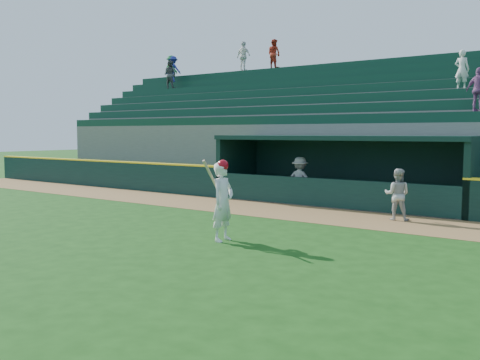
{
  "coord_description": "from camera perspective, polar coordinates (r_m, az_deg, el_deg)",
  "views": [
    {
      "loc": [
        8.44,
        -9.87,
        2.57
      ],
      "look_at": [
        0.0,
        1.6,
        1.3
      ],
      "focal_mm": 40.0,
      "sensor_mm": 36.0,
      "label": 1
    }
  ],
  "objects": [
    {
      "name": "ground",
      "position": [
        13.24,
        -4.13,
        -6.11
      ],
      "size": [
        120.0,
        120.0,
        0.0
      ],
      "primitive_type": "plane",
      "color": "#164310",
      "rests_on": "ground"
    },
    {
      "name": "batter_at_plate",
      "position": [
        12.63,
        -1.85,
        -2.2
      ],
      "size": [
        0.5,
        0.84,
        1.95
      ],
      "color": "silver",
      "rests_on": "ground"
    },
    {
      "name": "dugout_player_inside",
      "position": [
        19.59,
        6.41,
        -0.01
      ],
      "size": [
        1.14,
        0.73,
        1.68
      ],
      "primitive_type": "imported",
      "rotation": [
        0.0,
        0.0,
        3.24
      ],
      "color": "#9C9C97",
      "rests_on": "ground"
    },
    {
      "name": "dugout_player_front",
      "position": [
        16.29,
        16.43,
        -1.49
      ],
      "size": [
        0.85,
        0.73,
        1.52
      ],
      "primitive_type": "imported",
      "rotation": [
        0.0,
        0.0,
        3.37
      ],
      "color": "#ADADA8",
      "rests_on": "ground"
    },
    {
      "name": "warning_track",
      "position": [
        17.2,
        6.54,
        -3.51
      ],
      "size": [
        40.0,
        3.0,
        0.01
      ],
      "primitive_type": "cube",
      "color": "olive",
      "rests_on": "ground"
    },
    {
      "name": "wall_stripe_left",
      "position": [
        26.45,
        -15.2,
        2.01
      ],
      "size": [
        15.5,
        0.32,
        0.06
      ],
      "primitive_type": "cube",
      "color": "yellow",
      "rests_on": "field_wall_left"
    },
    {
      "name": "stands",
      "position": [
        23.98,
        15.75,
        4.51
      ],
      "size": [
        34.5,
        6.25,
        7.61
      ],
      "color": "slate",
      "rests_on": "ground"
    },
    {
      "name": "dugout",
      "position": [
        19.8,
        11.06,
        1.49
      ],
      "size": [
        9.4,
        2.8,
        2.46
      ],
      "color": "slate",
      "rests_on": "ground"
    },
    {
      "name": "field_wall_left",
      "position": [
        26.49,
        -15.17,
        0.65
      ],
      "size": [
        15.5,
        0.3,
        1.2
      ],
      "primitive_type": "cube",
      "color": "black",
      "rests_on": "ground"
    }
  ]
}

